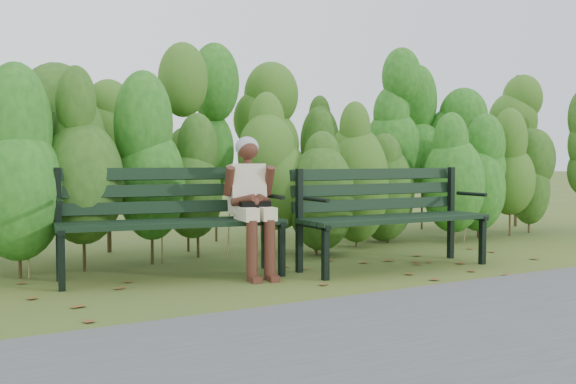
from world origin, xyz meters
TOP-DOWN VIEW (x-y plane):
  - ground at (0.00, 0.00)m, footprint 80.00×80.00m
  - footpath at (0.00, -2.20)m, footprint 60.00×2.50m
  - hedge_band at (0.00, 1.86)m, footprint 11.04×1.67m
  - leaf_litter at (-0.26, -0.35)m, footprint 5.96×2.22m
  - bench_left at (-1.07, 0.62)m, footprint 2.06×0.96m
  - bench_right at (0.97, 0.07)m, footprint 1.96×0.70m
  - seated_woman at (-0.41, 0.32)m, footprint 0.49×0.71m

SIDE VIEW (x-z plane):
  - ground at x=0.00m, z-range 0.00..0.00m
  - leaf_litter at x=-0.26m, z-range 0.00..0.01m
  - footpath at x=0.00m, z-range 0.00..0.01m
  - bench_right at x=0.97m, z-range 0.09..1.06m
  - bench_left at x=-1.07m, z-range 0.09..1.08m
  - seated_woman at x=-0.41m, z-range 0.10..1.37m
  - hedge_band at x=0.00m, z-range 0.05..2.47m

